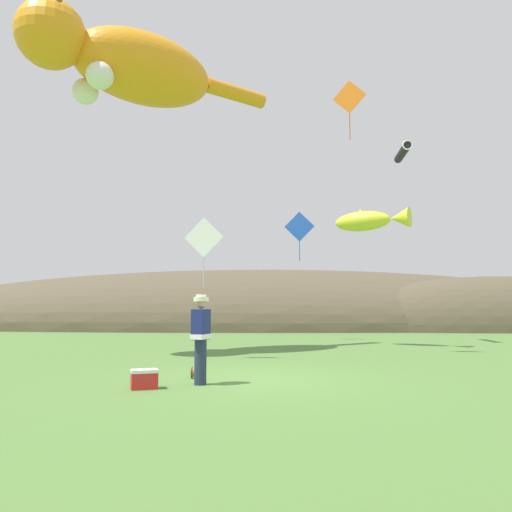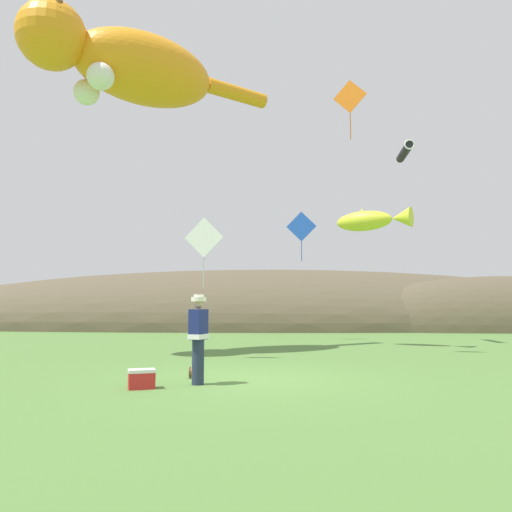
{
  "view_description": "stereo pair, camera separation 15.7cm",
  "coord_description": "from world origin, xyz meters",
  "px_view_note": "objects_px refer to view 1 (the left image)",
  "views": [
    {
      "loc": [
        0.24,
        -10.65,
        1.54
      ],
      "look_at": [
        0.0,
        4.0,
        3.02
      ],
      "focal_mm": 35.0,
      "sensor_mm": 36.0,
      "label": 1
    },
    {
      "loc": [
        0.4,
        -10.64,
        1.54
      ],
      "look_at": [
        0.0,
        4.0,
        3.02
      ],
      "focal_mm": 35.0,
      "sensor_mm": 36.0,
      "label": 2
    }
  ],
  "objects_px": {
    "kite_tube_streamer": "(403,152)",
    "kite_diamond_white": "(204,238)",
    "kite_diamond_blue": "(299,227)",
    "kite_giant_cat": "(125,64)",
    "kite_fish_windsock": "(370,220)",
    "festival_attendant": "(201,336)",
    "kite_spool": "(195,372)",
    "kite_diamond_orange": "(349,97)",
    "picnic_cooler": "(144,379)"
  },
  "relations": [
    {
      "from": "kite_spool",
      "to": "kite_diamond_blue",
      "type": "relative_size",
      "value": 0.11
    },
    {
      "from": "kite_diamond_orange",
      "to": "kite_tube_streamer",
      "type": "bearing_deg",
      "value": 58.72
    },
    {
      "from": "kite_tube_streamer",
      "to": "kite_giant_cat",
      "type": "bearing_deg",
      "value": -155.5
    },
    {
      "from": "kite_tube_streamer",
      "to": "kite_diamond_blue",
      "type": "xyz_separation_m",
      "value": [
        -4.41,
        1.74,
        -3.01
      ]
    },
    {
      "from": "kite_diamond_white",
      "to": "kite_diamond_orange",
      "type": "xyz_separation_m",
      "value": [
        4.63,
        1.3,
        4.87
      ]
    },
    {
      "from": "festival_attendant",
      "to": "kite_diamond_orange",
      "type": "bearing_deg",
      "value": 55.51
    },
    {
      "from": "kite_tube_streamer",
      "to": "kite_diamond_orange",
      "type": "relative_size",
      "value": 1.03
    },
    {
      "from": "kite_spool",
      "to": "kite_fish_windsock",
      "type": "relative_size",
      "value": 0.08
    },
    {
      "from": "festival_attendant",
      "to": "kite_fish_windsock",
      "type": "xyz_separation_m",
      "value": [
        5.44,
        9.37,
        3.94
      ]
    },
    {
      "from": "kite_giant_cat",
      "to": "kite_fish_windsock",
      "type": "xyz_separation_m",
      "value": [
        8.95,
        3.04,
        -4.95
      ]
    },
    {
      "from": "festival_attendant",
      "to": "kite_diamond_blue",
      "type": "height_order",
      "value": "kite_diamond_blue"
    },
    {
      "from": "festival_attendant",
      "to": "kite_diamond_blue",
      "type": "xyz_separation_m",
      "value": [
        2.91,
        13.01,
        4.27
      ]
    },
    {
      "from": "kite_tube_streamer",
      "to": "kite_diamond_orange",
      "type": "height_order",
      "value": "kite_diamond_orange"
    },
    {
      "from": "kite_diamond_orange",
      "to": "kite_giant_cat",
      "type": "bearing_deg",
      "value": 177.21
    },
    {
      "from": "festival_attendant",
      "to": "kite_giant_cat",
      "type": "height_order",
      "value": "kite_giant_cat"
    },
    {
      "from": "kite_tube_streamer",
      "to": "kite_diamond_blue",
      "type": "distance_m",
      "value": 5.61
    },
    {
      "from": "kite_diamond_white",
      "to": "picnic_cooler",
      "type": "bearing_deg",
      "value": -95.07
    },
    {
      "from": "kite_tube_streamer",
      "to": "kite_diamond_blue",
      "type": "bearing_deg",
      "value": 158.52
    },
    {
      "from": "kite_giant_cat",
      "to": "kite_diamond_blue",
      "type": "bearing_deg",
      "value": 46.1
    },
    {
      "from": "kite_diamond_white",
      "to": "kite_diamond_orange",
      "type": "bearing_deg",
      "value": 15.68
    },
    {
      "from": "festival_attendant",
      "to": "kite_tube_streamer",
      "type": "xyz_separation_m",
      "value": [
        7.32,
        11.27,
        7.28
      ]
    },
    {
      "from": "kite_giant_cat",
      "to": "kite_diamond_orange",
      "type": "bearing_deg",
      "value": -2.79
    },
    {
      "from": "kite_spool",
      "to": "kite_tube_streamer",
      "type": "distance_m",
      "value": 15.19
    },
    {
      "from": "kite_fish_windsock",
      "to": "kite_diamond_orange",
      "type": "distance_m",
      "value": 5.09
    },
    {
      "from": "kite_fish_windsock",
      "to": "kite_diamond_white",
      "type": "relative_size",
      "value": 1.41
    },
    {
      "from": "kite_fish_windsock",
      "to": "kite_diamond_orange",
      "type": "xyz_separation_m",
      "value": [
        -1.34,
        -3.41,
        3.54
      ]
    },
    {
      "from": "picnic_cooler",
      "to": "kite_tube_streamer",
      "type": "height_order",
      "value": "kite_tube_streamer"
    },
    {
      "from": "festival_attendant",
      "to": "kite_diamond_blue",
      "type": "relative_size",
      "value": 0.77
    },
    {
      "from": "kite_giant_cat",
      "to": "kite_fish_windsock",
      "type": "bearing_deg",
      "value": 18.75
    },
    {
      "from": "kite_spool",
      "to": "kite_giant_cat",
      "type": "xyz_separation_m",
      "value": [
        -3.29,
        5.45,
        9.72
      ]
    },
    {
      "from": "kite_giant_cat",
      "to": "picnic_cooler",
      "type": "bearing_deg",
      "value": -69.78
    },
    {
      "from": "festival_attendant",
      "to": "kite_tube_streamer",
      "type": "height_order",
      "value": "kite_tube_streamer"
    },
    {
      "from": "kite_spool",
      "to": "kite_diamond_blue",
      "type": "xyz_separation_m",
      "value": [
        3.14,
        12.12,
        5.1
      ]
    },
    {
      "from": "festival_attendant",
      "to": "kite_diamond_white",
      "type": "xyz_separation_m",
      "value": [
        -0.53,
        4.67,
        2.61
      ]
    },
    {
      "from": "kite_spool",
      "to": "kite_tube_streamer",
      "type": "bearing_deg",
      "value": 54.0
    },
    {
      "from": "kite_tube_streamer",
      "to": "kite_diamond_white",
      "type": "height_order",
      "value": "kite_tube_streamer"
    },
    {
      "from": "kite_fish_windsock",
      "to": "festival_attendant",
      "type": "bearing_deg",
      "value": -120.12
    },
    {
      "from": "kite_spool",
      "to": "kite_fish_windsock",
      "type": "height_order",
      "value": "kite_fish_windsock"
    },
    {
      "from": "kite_diamond_white",
      "to": "kite_diamond_orange",
      "type": "relative_size",
      "value": 1.04
    },
    {
      "from": "kite_diamond_orange",
      "to": "kite_spool",
      "type": "bearing_deg",
      "value": -130.4
    },
    {
      "from": "kite_giant_cat",
      "to": "kite_tube_streamer",
      "type": "xyz_separation_m",
      "value": [
        10.83,
        4.94,
        -1.62
      ]
    },
    {
      "from": "kite_fish_windsock",
      "to": "kite_tube_streamer",
      "type": "bearing_deg",
      "value": 45.22
    },
    {
      "from": "picnic_cooler",
      "to": "kite_giant_cat",
      "type": "relative_size",
      "value": 0.07
    },
    {
      "from": "festival_attendant",
      "to": "kite_spool",
      "type": "distance_m",
      "value": 1.24
    },
    {
      "from": "kite_diamond_blue",
      "to": "kite_diamond_orange",
      "type": "height_order",
      "value": "kite_diamond_orange"
    },
    {
      "from": "kite_giant_cat",
      "to": "kite_tube_streamer",
      "type": "relative_size",
      "value": 3.77
    },
    {
      "from": "festival_attendant",
      "to": "kite_diamond_orange",
      "type": "height_order",
      "value": "kite_diamond_orange"
    },
    {
      "from": "kite_giant_cat",
      "to": "kite_fish_windsock",
      "type": "height_order",
      "value": "kite_giant_cat"
    },
    {
      "from": "kite_fish_windsock",
      "to": "kite_tube_streamer",
      "type": "xyz_separation_m",
      "value": [
        1.89,
        1.9,
        3.34
      ]
    },
    {
      "from": "kite_diamond_white",
      "to": "kite_spool",
      "type": "bearing_deg",
      "value": -85.37
    }
  ]
}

